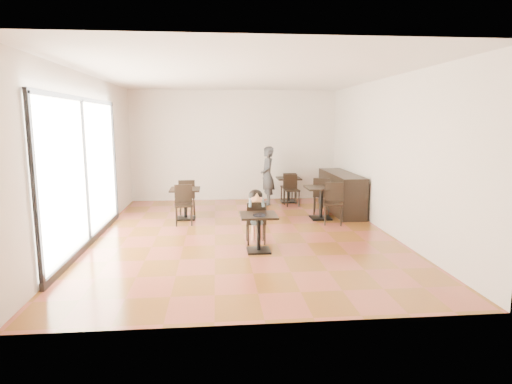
{
  "coord_description": "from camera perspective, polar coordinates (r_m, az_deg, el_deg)",
  "views": [
    {
      "loc": [
        -0.54,
        -8.58,
        2.31
      ],
      "look_at": [
        0.2,
        -0.73,
        1.0
      ],
      "focal_mm": 30.0,
      "sensor_mm": 36.0,
      "label": 1
    }
  ],
  "objects": [
    {
      "name": "wall_left",
      "position": [
        8.96,
        -21.34,
        4.24
      ],
      "size": [
        0.01,
        8.0,
        3.2
      ],
      "primitive_type": "cube",
      "color": "beige",
      "rests_on": "floor"
    },
    {
      "name": "service_counter",
      "position": [
        11.2,
        11.27,
        -0.05
      ],
      "size": [
        0.6,
        2.4,
        1.0
      ],
      "primitive_type": "cube",
      "color": "black",
      "rests_on": "floor"
    },
    {
      "name": "cafe_table_mid",
      "position": [
        10.3,
        8.65,
        -1.44
      ],
      "size": [
        0.91,
        0.91,
        0.77
      ],
      "primitive_type": null,
      "rotation": [
        0.0,
        0.0,
        -0.29
      ],
      "color": "black",
      "rests_on": "floor"
    },
    {
      "name": "chair_back_a",
      "position": [
        12.4,
        4.31,
        0.67
      ],
      "size": [
        0.41,
        0.41,
        0.85
      ],
      "primitive_type": null,
      "rotation": [
        0.0,
        0.0,
        3.22
      ],
      "color": "black",
      "rests_on": "floor"
    },
    {
      "name": "cafe_table_back",
      "position": [
        12.35,
        4.36,
        0.29
      ],
      "size": [
        0.72,
        0.72,
        0.71
      ],
      "primitive_type": null,
      "rotation": [
        0.0,
        0.0,
        0.07
      ],
      "color": "black",
      "rests_on": "floor"
    },
    {
      "name": "ceiling",
      "position": [
        8.65,
        -1.81,
        15.34
      ],
      "size": [
        6.0,
        8.0,
        0.01
      ],
      "primitive_type": "cube",
      "color": "white",
      "rests_on": "floor"
    },
    {
      "name": "chair_mid_a",
      "position": [
        10.85,
        8.76,
        -0.48
      ],
      "size": [
        0.52,
        0.52,
        0.93
      ],
      "primitive_type": null,
      "rotation": [
        0.0,
        0.0,
        2.85
      ],
      "color": "black",
      "rests_on": "floor"
    },
    {
      "name": "floor",
      "position": [
        8.91,
        -1.71,
        -5.6
      ],
      "size": [
        6.0,
        8.0,
        0.01
      ],
      "primitive_type": "cube",
      "color": "brown",
      "rests_on": "ground"
    },
    {
      "name": "wall_right",
      "position": [
        9.31,
        17.06,
        4.65
      ],
      "size": [
        0.01,
        8.0,
        3.2
      ],
      "primitive_type": "cube",
      "color": "beige",
      "rests_on": "floor"
    },
    {
      "name": "cafe_table_left",
      "position": [
        10.3,
        -9.39,
        -1.57
      ],
      "size": [
        0.74,
        0.74,
        0.74
      ],
      "primitive_type": null,
      "rotation": [
        0.0,
        0.0,
        0.07
      ],
      "color": "black",
      "rests_on": "floor"
    },
    {
      "name": "chair_mid_b",
      "position": [
        9.8,
        10.32,
        -1.58
      ],
      "size": [
        0.52,
        0.52,
        0.93
      ],
      "primitive_type": null,
      "rotation": [
        0.0,
        0.0,
        -0.29
      ],
      "color": "black",
      "rests_on": "floor"
    },
    {
      "name": "chair_back_b",
      "position": [
        11.8,
        4.81,
        0.21
      ],
      "size": [
        0.41,
        0.41,
        0.85
      ],
      "primitive_type": null,
      "rotation": [
        0.0,
        0.0,
        0.07
      ],
      "color": "black",
      "rests_on": "floor"
    },
    {
      "name": "storefront_window",
      "position": [
        8.49,
        -21.98,
        2.6
      ],
      "size": [
        0.04,
        4.5,
        2.6
      ],
      "primitive_type": "cube",
      "color": "white",
      "rests_on": "floor"
    },
    {
      "name": "child",
      "position": [
        8.13,
        -0.03,
        -3.31
      ],
      "size": [
        0.37,
        0.52,
        1.03
      ],
      "primitive_type": null,
      "color": "slate",
      "rests_on": "child_chair"
    },
    {
      "name": "wall_back",
      "position": [
        12.62,
        -2.91,
        6.19
      ],
      "size": [
        6.0,
        0.01,
        3.2
      ],
      "primitive_type": "cube",
      "color": "beige",
      "rests_on": "floor"
    },
    {
      "name": "wall_front",
      "position": [
        4.67,
        1.33,
        0.69
      ],
      "size": [
        6.0,
        0.01,
        3.2
      ],
      "primitive_type": "cube",
      "color": "beige",
      "rests_on": "floor"
    },
    {
      "name": "child_table",
      "position": [
        7.64,
        0.35,
        -5.5
      ],
      "size": [
        0.64,
        0.64,
        0.68
      ],
      "primitive_type": null,
      "color": "black",
      "rests_on": "floor"
    },
    {
      "name": "chair_left_b",
      "position": [
        9.74,
        -9.63,
        -1.75
      ],
      "size": [
        0.43,
        0.43,
        0.88
      ],
      "primitive_type": null,
      "rotation": [
        0.0,
        0.0,
        0.07
      ],
      "color": "black",
      "rests_on": "floor"
    },
    {
      "name": "chair_left_a",
      "position": [
        10.82,
        -9.2,
        -0.63
      ],
      "size": [
        0.43,
        0.43,
        0.88
      ],
      "primitive_type": null,
      "rotation": [
        0.0,
        0.0,
        3.21
      ],
      "color": "black",
      "rests_on": "floor"
    },
    {
      "name": "pizza_slice",
      "position": [
        7.87,
        0.09,
        -0.94
      ],
      "size": [
        0.24,
        0.18,
        0.06
      ],
      "primitive_type": null,
      "color": "#EED77B",
      "rests_on": "child"
    },
    {
      "name": "plate",
      "position": [
        7.47,
        0.43,
        -3.12
      ],
      "size": [
        0.23,
        0.23,
        0.01
      ],
      "primitive_type": "cylinder",
      "color": "black",
      "rests_on": "child_table"
    },
    {
      "name": "adult_patron",
      "position": [
        11.89,
        1.54,
        2.19
      ],
      "size": [
        0.43,
        0.62,
        1.62
      ],
      "primitive_type": "imported",
      "rotation": [
        0.0,
        0.0,
        -1.5
      ],
      "color": "#393A3E",
      "rests_on": "floor"
    },
    {
      "name": "child_chair",
      "position": [
        8.16,
        -0.03,
        -4.04
      ],
      "size": [
        0.37,
        0.37,
        0.82
      ],
      "primitive_type": null,
      "rotation": [
        0.0,
        0.0,
        3.14
      ],
      "color": "black",
      "rests_on": "floor"
    }
  ]
}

